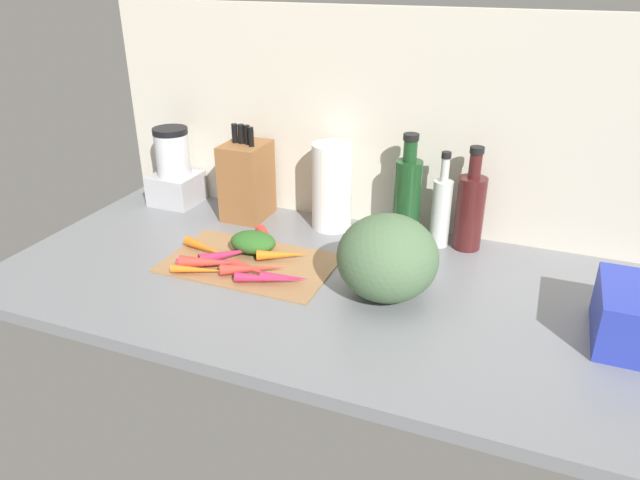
# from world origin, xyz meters

# --- Properties ---
(ground_plane) EXTENTS (1.70, 0.80, 0.03)m
(ground_plane) POSITION_xyz_m (0.00, 0.00, -0.01)
(ground_plane) COLOR slate
(wall_back) EXTENTS (1.70, 0.03, 0.60)m
(wall_back) POSITION_xyz_m (0.00, 0.39, 0.30)
(wall_back) COLOR beige
(wall_back) RESTS_ON ground_plane
(cutting_board) EXTENTS (0.43, 0.27, 0.01)m
(cutting_board) POSITION_xyz_m (-0.25, 0.00, 0.00)
(cutting_board) COLOR #997047
(cutting_board) RESTS_ON ground_plane
(carrot_0) EXTENTS (0.13, 0.13, 0.03)m
(carrot_0) POSITION_xyz_m (-0.30, -0.01, 0.02)
(carrot_0) COLOR #B2264C
(carrot_0) RESTS_ON cutting_board
(carrot_1) EXTENTS (0.12, 0.06, 0.03)m
(carrot_1) POSITION_xyz_m (-0.12, -0.07, 0.02)
(carrot_1) COLOR #B2264C
(carrot_1) RESTS_ON cutting_board
(carrot_2) EXTENTS (0.16, 0.07, 0.03)m
(carrot_2) POSITION_xyz_m (-0.37, -0.00, 0.02)
(carrot_2) COLOR orange
(carrot_2) RESTS_ON cutting_board
(carrot_3) EXTENTS (0.17, 0.07, 0.02)m
(carrot_3) POSITION_xyz_m (-0.15, -0.08, 0.02)
(carrot_3) COLOR #B2264C
(carrot_3) RESTS_ON cutting_board
(carrot_4) EXTENTS (0.13, 0.08, 0.03)m
(carrot_4) POSITION_xyz_m (-0.17, 0.04, 0.02)
(carrot_4) COLOR orange
(carrot_4) RESTS_ON cutting_board
(carrot_5) EXTENTS (0.16, 0.08, 0.03)m
(carrot_5) POSITION_xyz_m (-0.32, -0.07, 0.02)
(carrot_5) COLOR red
(carrot_5) RESTS_ON cutting_board
(carrot_6) EXTENTS (0.11, 0.11, 0.03)m
(carrot_6) POSITION_xyz_m (-0.25, 0.11, 0.02)
(carrot_6) COLOR red
(carrot_6) RESTS_ON cutting_board
(carrot_7) EXTENTS (0.14, 0.09, 0.02)m
(carrot_7) POSITION_xyz_m (-0.34, -0.06, 0.02)
(carrot_7) COLOR #B2264C
(carrot_7) RESTS_ON cutting_board
(carrot_8) EXTENTS (0.12, 0.05, 0.03)m
(carrot_8) POSITION_xyz_m (-0.21, -0.06, 0.02)
(carrot_8) COLOR red
(carrot_8) RESTS_ON cutting_board
(carrot_9) EXTENTS (0.15, 0.06, 0.02)m
(carrot_9) POSITION_xyz_m (-0.33, -0.10, 0.02)
(carrot_9) COLOR orange
(carrot_9) RESTS_ON cutting_board
(carrot_10) EXTENTS (0.16, 0.10, 0.03)m
(carrot_10) POSITION_xyz_m (-0.21, -0.06, 0.02)
(carrot_10) COLOR red
(carrot_10) RESTS_ON cutting_board
(carrot_greens_pile) EXTENTS (0.12, 0.10, 0.05)m
(carrot_greens_pile) POSITION_xyz_m (-0.26, 0.06, 0.03)
(carrot_greens_pile) COLOR #2D6023
(carrot_greens_pile) RESTS_ON cutting_board
(winter_squash) EXTENTS (0.23, 0.23, 0.20)m
(winter_squash) POSITION_xyz_m (0.12, -0.02, 0.10)
(winter_squash) COLOR #4C6B47
(winter_squash) RESTS_ON ground_plane
(knife_block) EXTENTS (0.12, 0.15, 0.28)m
(knife_block) POSITION_xyz_m (-0.39, 0.28, 0.12)
(knife_block) COLOR brown
(knife_block) RESTS_ON ground_plane
(blender_appliance) EXTENTS (0.14, 0.14, 0.24)m
(blender_appliance) POSITION_xyz_m (-0.66, 0.29, 0.10)
(blender_appliance) COLOR #B2B2B7
(blender_appliance) RESTS_ON ground_plane
(paper_towel_roll) EXTENTS (0.11, 0.11, 0.25)m
(paper_towel_roll) POSITION_xyz_m (-0.13, 0.30, 0.12)
(paper_towel_roll) COLOR white
(paper_towel_roll) RESTS_ON ground_plane
(bottle_0) EXTENTS (0.07, 0.07, 0.30)m
(bottle_0) POSITION_xyz_m (0.09, 0.29, 0.13)
(bottle_0) COLOR #19421E
(bottle_0) RESTS_ON ground_plane
(bottle_1) EXTENTS (0.05, 0.05, 0.26)m
(bottle_1) POSITION_xyz_m (0.18, 0.29, 0.10)
(bottle_1) COLOR silver
(bottle_1) RESTS_ON ground_plane
(bottle_2) EXTENTS (0.07, 0.07, 0.28)m
(bottle_2) POSITION_xyz_m (0.25, 0.30, 0.11)
(bottle_2) COLOR #471919
(bottle_2) RESTS_ON ground_plane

